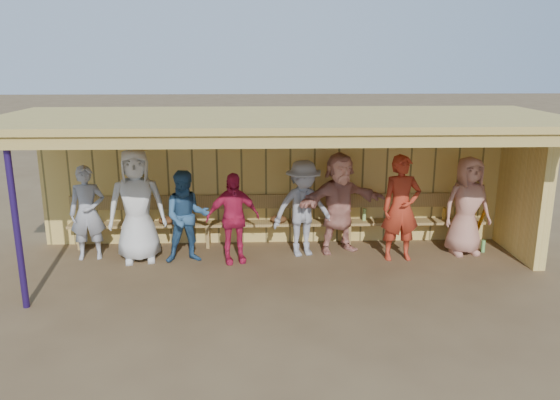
# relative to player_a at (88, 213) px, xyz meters

# --- Properties ---
(ground) EXTENTS (90.00, 90.00, 0.00)m
(ground) POSITION_rel_player_a_xyz_m (3.26, -0.51, -0.81)
(ground) COLOR brown
(ground) RESTS_ON ground
(player_a) EXTENTS (0.64, 0.47, 1.63)m
(player_a) POSITION_rel_player_a_xyz_m (0.00, 0.00, 0.00)
(player_a) COLOR #9C9EA5
(player_a) RESTS_ON ground
(player_b) EXTENTS (1.05, 0.79, 1.94)m
(player_b) POSITION_rel_player_a_xyz_m (0.87, -0.13, 0.16)
(player_b) COLOR silver
(player_b) RESTS_ON ground
(player_c) EXTENTS (0.86, 0.72, 1.57)m
(player_c) POSITION_rel_player_a_xyz_m (1.70, -0.21, -0.03)
(player_c) COLOR #2E557F
(player_c) RESTS_ON ground
(player_d) EXTENTS (0.97, 0.59, 1.54)m
(player_d) POSITION_rel_player_a_xyz_m (2.47, -0.26, -0.04)
(player_d) COLOR #C41F48
(player_d) RESTS_ON ground
(player_e) EXTENTS (1.22, 0.90, 1.68)m
(player_e) POSITION_rel_player_a_xyz_m (3.67, 0.04, 0.03)
(player_e) COLOR gray
(player_e) RESTS_ON ground
(player_f) EXTENTS (1.74, 1.06, 1.79)m
(player_f) POSITION_rel_player_a_xyz_m (4.32, 0.21, 0.08)
(player_f) COLOR tan
(player_f) RESTS_ON ground
(player_g) EXTENTS (0.69, 0.47, 1.81)m
(player_g) POSITION_rel_player_a_xyz_m (5.30, -0.23, 0.09)
(player_g) COLOR #AB301B
(player_g) RESTS_ON ground
(player_h) EXTENTS (0.92, 0.67, 1.73)m
(player_h) POSITION_rel_player_a_xyz_m (6.53, 0.01, 0.05)
(player_h) COLOR tan
(player_h) RESTS_ON ground
(dugout_structure) EXTENTS (8.80, 3.20, 2.50)m
(dugout_structure) POSITION_rel_player_a_xyz_m (3.65, 0.17, 0.88)
(dugout_structure) COLOR #DFBC5F
(dugout_structure) RESTS_ON ground
(bench) EXTENTS (7.60, 0.34, 0.93)m
(bench) POSITION_rel_player_a_xyz_m (3.26, 0.60, -0.29)
(bench) COLOR #AA8748
(bench) RESTS_ON ground
(dugout_equipment) EXTENTS (5.89, 0.62, 0.80)m
(dugout_equipment) POSITION_rel_player_a_xyz_m (2.92, 0.47, -0.32)
(dugout_equipment) COLOR #C47917
(dugout_equipment) RESTS_ON ground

